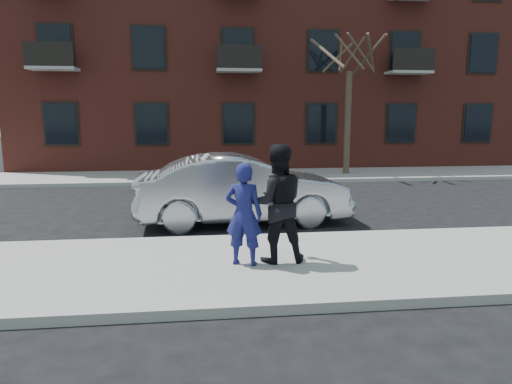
{
  "coord_description": "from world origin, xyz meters",
  "views": [
    {
      "loc": [
        -1.51,
        -7.55,
        2.61
      ],
      "look_at": [
        -0.58,
        0.4,
        1.25
      ],
      "focal_mm": 32.0,
      "sensor_mm": 36.0,
      "label": 1
    }
  ],
  "objects": [
    {
      "name": "near_curb",
      "position": [
        0.0,
        1.55,
        0.07
      ],
      "size": [
        50.0,
        0.1,
        0.15
      ],
      "primitive_type": "cube",
      "color": "#999691",
      "rests_on": "ground"
    },
    {
      "name": "far_curb",
      "position": [
        0.0,
        9.45,
        0.07
      ],
      "size": [
        50.0,
        0.1,
        0.15
      ],
      "primitive_type": "cube",
      "color": "#999691",
      "rests_on": "ground"
    },
    {
      "name": "silver_sedan",
      "position": [
        -0.57,
        3.2,
        0.83
      ],
      "size": [
        5.17,
        2.09,
        1.67
      ],
      "primitive_type": "imported",
      "rotation": [
        0.0,
        0.0,
        1.64
      ],
      "color": "#999BA3",
      "rests_on": "ground"
    },
    {
      "name": "near_sidewalk",
      "position": [
        0.0,
        -0.25,
        0.07
      ],
      "size": [
        50.0,
        3.5,
        0.15
      ],
      "primitive_type": "cube",
      "color": "gray",
      "rests_on": "ground"
    },
    {
      "name": "man_hoodie",
      "position": [
        -0.86,
        -0.29,
        1.0
      ],
      "size": [
        0.71,
        0.58,
        1.7
      ],
      "rotation": [
        0.0,
        0.0,
        2.83
      ],
      "color": "navy",
      "rests_on": "near_sidewalk"
    },
    {
      "name": "street_tree",
      "position": [
        4.5,
        11.0,
        5.52
      ],
      "size": [
        3.6,
        3.6,
        6.8
      ],
      "color": "#392E22",
      "rests_on": "far_sidewalk"
    },
    {
      "name": "far_sidewalk",
      "position": [
        0.0,
        11.25,
        0.07
      ],
      "size": [
        50.0,
        3.5,
        0.15
      ],
      "primitive_type": "cube",
      "color": "gray",
      "rests_on": "ground"
    },
    {
      "name": "man_peacoat",
      "position": [
        -0.29,
        -0.18,
        1.14
      ],
      "size": [
        0.99,
        0.78,
        1.99
      ],
      "rotation": [
        0.0,
        0.0,
        3.17
      ],
      "color": "black",
      "rests_on": "near_sidewalk"
    },
    {
      "name": "apartment_building",
      "position": [
        2.0,
        18.0,
        6.16
      ],
      "size": [
        24.3,
        10.3,
        12.3
      ],
      "color": "maroon",
      "rests_on": "ground"
    },
    {
      "name": "ground",
      "position": [
        0.0,
        0.0,
        0.0
      ],
      "size": [
        100.0,
        100.0,
        0.0
      ],
      "primitive_type": "plane",
      "color": "black",
      "rests_on": "ground"
    }
  ]
}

